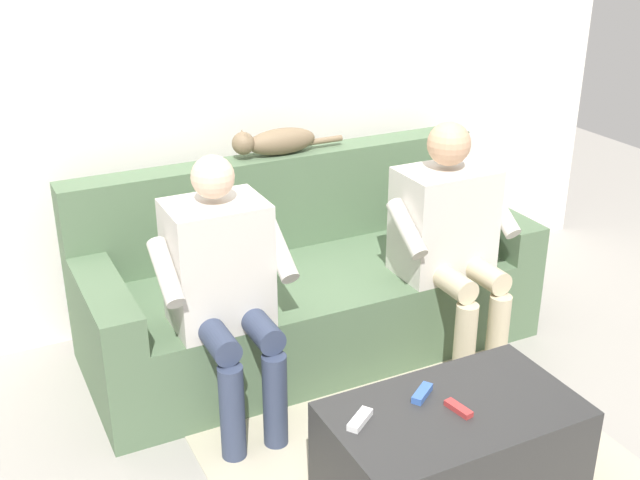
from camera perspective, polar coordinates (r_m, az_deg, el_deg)
The scene contains 11 objects.
ground_plane at distance 3.44m, azimuth 4.45°, elevation -12.82°, with size 8.00×8.00×0.00m, color gray.
back_wall at distance 3.98m, azimuth -4.68°, elevation 13.89°, with size 4.28×0.06×2.74m, color silver.
couch at distance 3.84m, azimuth -1.05°, elevation -3.36°, with size 2.12×0.85×0.88m.
coffee_table at distance 3.01m, azimuth 9.42°, elevation -14.73°, with size 0.90×0.52×0.38m.
person_left_seated at distance 3.66m, azimuth 9.30°, elevation 0.70°, with size 0.58×0.54×1.13m.
person_right_seated at distance 3.18m, azimuth -7.01°, elevation -2.76°, with size 0.54×0.54×1.13m.
cat_on_backrest at distance 3.83m, azimuth -3.23°, elevation 7.08°, with size 0.58×0.12×0.14m.
remote_blue at distance 2.93m, azimuth 7.36°, elevation -10.88°, with size 0.12×0.04×0.03m, color #3860B7.
remote_red at distance 2.88m, azimuth 9.96°, elevation -11.85°, with size 0.11×0.03×0.02m, color #B73333.
remote_white at distance 2.79m, azimuth 2.89°, elevation -12.78°, with size 0.13×0.04×0.02m, color white.
floor_rug at distance 3.22m, azimuth 7.65°, elevation -15.91°, with size 1.56×1.88×0.01m, color #B7AD93.
Camera 1 is at (1.46, 2.95, 2.04)m, focal length 44.48 mm.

